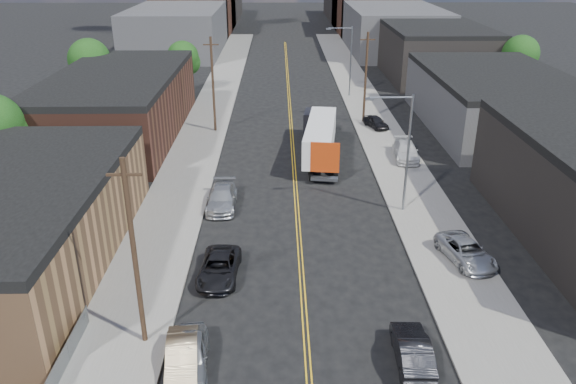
{
  "coord_description": "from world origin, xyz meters",
  "views": [
    {
      "loc": [
        -1.31,
        -13.12,
        18.56
      ],
      "look_at": [
        -0.72,
        23.09,
        2.5
      ],
      "focal_mm": 35.0,
      "sensor_mm": 36.0,
      "label": 1
    }
  ],
  "objects_px": {
    "semi_truck": "(319,135)",
    "car_right_lot_a": "(466,251)",
    "car_right_lot_b": "(406,151)",
    "car_right_lot_c": "(376,122)",
    "car_left_d": "(222,198)",
    "car_left_b": "(182,357)",
    "car_left_c": "(219,268)",
    "car_left_a": "(190,355)",
    "car_right_oncoming": "(412,350)"
  },
  "relations": [
    {
      "from": "semi_truck",
      "to": "car_right_lot_c",
      "type": "xyz_separation_m",
      "value": [
        6.78,
        8.43,
        -1.32
      ]
    },
    {
      "from": "car_left_a",
      "to": "car_left_b",
      "type": "height_order",
      "value": "car_left_a"
    },
    {
      "from": "semi_truck",
      "to": "car_left_d",
      "type": "bearing_deg",
      "value": -118.43
    },
    {
      "from": "car_right_oncoming",
      "to": "car_right_lot_a",
      "type": "xyz_separation_m",
      "value": [
        5.41,
        9.17,
        0.1
      ]
    },
    {
      "from": "car_left_b",
      "to": "car_right_oncoming",
      "type": "bearing_deg",
      "value": -5.36
    },
    {
      "from": "car_left_b",
      "to": "car_right_oncoming",
      "type": "relative_size",
      "value": 0.95
    },
    {
      "from": "car_right_lot_b",
      "to": "car_right_lot_c",
      "type": "height_order",
      "value": "car_right_lot_b"
    },
    {
      "from": "semi_truck",
      "to": "car_left_d",
      "type": "relative_size",
      "value": 2.75
    },
    {
      "from": "car_left_b",
      "to": "car_right_lot_a",
      "type": "bearing_deg",
      "value": 23.16
    },
    {
      "from": "semi_truck",
      "to": "car_left_b",
      "type": "height_order",
      "value": "semi_truck"
    },
    {
      "from": "car_right_oncoming",
      "to": "car_right_lot_b",
      "type": "distance_m",
      "value": 28.26
    },
    {
      "from": "car_left_b",
      "to": "car_right_oncoming",
      "type": "xyz_separation_m",
      "value": [
        10.97,
        0.28,
        0.03
      ]
    },
    {
      "from": "semi_truck",
      "to": "car_right_lot_c",
      "type": "bearing_deg",
      "value": 58.82
    },
    {
      "from": "semi_truck",
      "to": "car_left_a",
      "type": "bearing_deg",
      "value": -97.86
    },
    {
      "from": "car_right_lot_c",
      "to": "semi_truck",
      "type": "bearing_deg",
      "value": -149.76
    },
    {
      "from": "car_left_d",
      "to": "car_right_oncoming",
      "type": "bearing_deg",
      "value": -58.57
    },
    {
      "from": "car_right_lot_b",
      "to": "car_left_a",
      "type": "bearing_deg",
      "value": -115.57
    },
    {
      "from": "car_right_lot_b",
      "to": "car_right_lot_c",
      "type": "xyz_separation_m",
      "value": [
        -1.24,
        9.69,
        -0.11
      ]
    },
    {
      "from": "semi_truck",
      "to": "car_left_c",
      "type": "xyz_separation_m",
      "value": [
        -7.45,
        -21.25,
        -1.42
      ]
    },
    {
      "from": "car_left_b",
      "to": "car_right_lot_a",
      "type": "relative_size",
      "value": 0.86
    },
    {
      "from": "car_left_b",
      "to": "car_left_c",
      "type": "distance_m",
      "value": 8.06
    },
    {
      "from": "car_left_c",
      "to": "car_right_lot_b",
      "type": "relative_size",
      "value": 0.96
    },
    {
      "from": "car_right_lot_a",
      "to": "car_right_lot_b",
      "type": "distance_m",
      "value": 18.55
    },
    {
      "from": "semi_truck",
      "to": "car_left_c",
      "type": "bearing_deg",
      "value": -101.69
    },
    {
      "from": "car_left_b",
      "to": "car_right_lot_c",
      "type": "bearing_deg",
      "value": 61.22
    },
    {
      "from": "car_left_c",
      "to": "car_right_lot_c",
      "type": "height_order",
      "value": "car_right_lot_c"
    },
    {
      "from": "car_right_lot_b",
      "to": "car_right_lot_c",
      "type": "relative_size",
      "value": 1.38
    },
    {
      "from": "car_left_c",
      "to": "car_right_lot_a",
      "type": "bearing_deg",
      "value": 8.18
    },
    {
      "from": "car_left_d",
      "to": "car_right_lot_c",
      "type": "height_order",
      "value": "car_left_d"
    },
    {
      "from": "car_right_lot_c",
      "to": "car_left_b",
      "type": "bearing_deg",
      "value": -132.92
    },
    {
      "from": "car_right_lot_a",
      "to": "car_left_b",
      "type": "bearing_deg",
      "value": -163.12
    },
    {
      "from": "semi_truck",
      "to": "car_right_lot_a",
      "type": "distance_m",
      "value": 21.39
    },
    {
      "from": "car_left_d",
      "to": "car_left_c",
      "type": "bearing_deg",
      "value": -85.54
    },
    {
      "from": "car_right_lot_b",
      "to": "car_right_lot_c",
      "type": "distance_m",
      "value": 9.77
    },
    {
      "from": "car_right_lot_a",
      "to": "car_right_lot_c",
      "type": "height_order",
      "value": "car_right_lot_a"
    },
    {
      "from": "car_right_lot_c",
      "to": "car_left_a",
      "type": "bearing_deg",
      "value": -132.52
    },
    {
      "from": "car_left_b",
      "to": "car_left_d",
      "type": "distance_m",
      "value": 18.0
    },
    {
      "from": "car_left_d",
      "to": "car_right_lot_a",
      "type": "relative_size",
      "value": 1.07
    },
    {
      "from": "car_left_a",
      "to": "car_left_b",
      "type": "distance_m",
      "value": 0.37
    },
    {
      "from": "car_left_d",
      "to": "car_right_oncoming",
      "type": "xyz_separation_m",
      "value": [
        10.75,
        -17.72,
        -0.03
      ]
    },
    {
      "from": "car_left_b",
      "to": "car_right_lot_c",
      "type": "height_order",
      "value": "car_right_lot_c"
    },
    {
      "from": "car_right_lot_c",
      "to": "car_right_lot_b",
      "type": "bearing_deg",
      "value": -103.66
    },
    {
      "from": "semi_truck",
      "to": "car_left_a",
      "type": "relative_size",
      "value": 3.34
    },
    {
      "from": "car_right_oncoming",
      "to": "car_right_lot_c",
      "type": "xyz_separation_m",
      "value": [
        4.23,
        37.41,
        0.05
      ]
    },
    {
      "from": "car_left_d",
      "to": "car_right_lot_b",
      "type": "relative_size",
      "value": 1.02
    },
    {
      "from": "car_left_b",
      "to": "car_right_lot_a",
      "type": "xyz_separation_m",
      "value": [
        16.38,
        9.45,
        0.14
      ]
    },
    {
      "from": "car_left_a",
      "to": "car_left_c",
      "type": "bearing_deg",
      "value": 80.87
    },
    {
      "from": "semi_truck",
      "to": "car_left_d",
      "type": "xyz_separation_m",
      "value": [
        -8.19,
        -11.25,
        -1.34
      ]
    },
    {
      "from": "car_left_c",
      "to": "car_right_lot_c",
      "type": "xyz_separation_m",
      "value": [
        14.23,
        29.69,
        0.1
      ]
    },
    {
      "from": "car_right_oncoming",
      "to": "car_left_b",
      "type": "bearing_deg",
      "value": 3.43
    }
  ]
}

